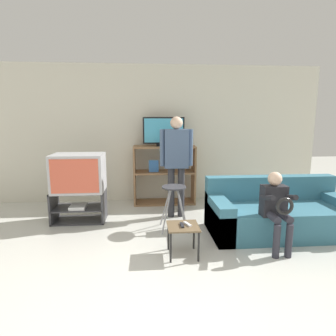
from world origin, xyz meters
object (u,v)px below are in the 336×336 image
object	(u,v)px
remote_control_black	(182,225)
couch	(278,214)
media_shelf	(164,174)
remote_control_white	(187,224)
snack_table	(183,230)
person_standing_adult	(176,157)
television_main	(79,173)
folding_stool	(174,194)
television_flat	(164,132)
person_seated_child	(276,205)
tv_stand	(79,206)

from	to	relation	value
remote_control_black	couch	bearing A→B (deg)	21.51
media_shelf	remote_control_black	bearing A→B (deg)	-88.24
remote_control_black	remote_control_white	xyz separation A→B (m)	(0.07, 0.03, 0.00)
remote_control_white	snack_table	bearing A→B (deg)	174.26
couch	person_standing_adult	world-z (taller)	person_standing_adult
television_main	remote_control_black	distance (m)	1.96
folding_stool	person_standing_adult	world-z (taller)	person_standing_adult
television_main	television_flat	bearing A→B (deg)	32.00
couch	person_seated_child	bearing A→B (deg)	-119.29
couch	person_seated_child	size ratio (longest dim) A/B	2.02
remote_control_white	couch	xyz separation A→B (m)	(1.38, 0.56, -0.12)
television_flat	snack_table	bearing A→B (deg)	-87.66
remote_control_black	person_seated_child	size ratio (longest dim) A/B	0.15
media_shelf	remote_control_black	xyz separation A→B (m)	(0.06, -2.11, -0.18)
couch	person_standing_adult	size ratio (longest dim) A/B	1.19
tv_stand	television_main	distance (m)	0.54
snack_table	person_standing_adult	distance (m)	1.51
television_flat	remote_control_white	world-z (taller)	television_flat
remote_control_white	couch	size ratio (longest dim) A/B	0.07
person_seated_child	remote_control_black	bearing A→B (deg)	-175.71
folding_stool	media_shelf	bearing A→B (deg)	92.37
television_flat	folding_stool	distance (m)	1.54
person_seated_child	remote_control_white	bearing A→B (deg)	-176.82
folding_stool	person_seated_child	world-z (taller)	person_seated_child
person_seated_child	media_shelf	bearing A→B (deg)	121.30
television_flat	couch	world-z (taller)	television_flat
folding_stool	couch	bearing A→B (deg)	-8.87
tv_stand	person_standing_adult	size ratio (longest dim) A/B	0.49
television_main	couch	world-z (taller)	television_main
couch	person_standing_adult	xyz separation A→B (m)	(-1.37, 0.77, 0.73)
media_shelf	remote_control_black	size ratio (longest dim) A/B	7.99
media_shelf	person_standing_adult	distance (m)	0.88
tv_stand	media_shelf	distance (m)	1.67
folding_stool	remote_control_white	distance (m)	0.81
snack_table	couch	bearing A→B (deg)	22.00
television_flat	remote_control_black	world-z (taller)	television_flat
remote_control_white	couch	distance (m)	1.50
person_standing_adult	person_seated_child	xyz separation A→B (m)	(1.09, -1.28, -0.43)
snack_table	person_seated_child	xyz separation A→B (m)	(1.15, 0.08, 0.25)
tv_stand	television_flat	world-z (taller)	television_flat
tv_stand	television_flat	xyz separation A→B (m)	(1.40, 0.85, 1.11)
remote_control_black	couch	world-z (taller)	couch
folding_stool	couch	xyz separation A→B (m)	(1.46, -0.23, -0.26)
television_main	remote_control_white	xyz separation A→B (m)	(1.51, -1.23, -0.40)
television_main	couch	distance (m)	3.01
media_shelf	television_flat	world-z (taller)	television_flat
television_flat	remote_control_white	distance (m)	2.31
television_main	person_standing_adult	size ratio (longest dim) A/B	0.47
television_flat	remote_control_white	bearing A→B (deg)	-86.14
tv_stand	remote_control_black	distance (m)	1.95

